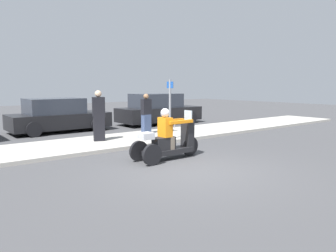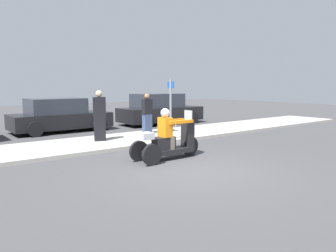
{
  "view_description": "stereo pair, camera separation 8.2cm",
  "coord_description": "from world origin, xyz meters",
  "px_view_note": "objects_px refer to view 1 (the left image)",
  "views": [
    {
      "loc": [
        -5.41,
        -5.93,
        2.13
      ],
      "look_at": [
        0.28,
        1.31,
        0.96
      ],
      "focal_mm": 35.0,
      "sensor_mm": 36.0,
      "label": 1
    },
    {
      "loc": [
        -5.34,
        -5.98,
        2.13
      ],
      "look_at": [
        0.28,
        1.31,
        0.96
      ],
      "focal_mm": 35.0,
      "sensor_mm": 36.0,
      "label": 2
    }
  ],
  "objects_px": {
    "spectator_mid_group": "(99,117)",
    "parked_car_lot_center": "(158,110)",
    "folding_chair_set_back": "(166,119)",
    "spectator_near_curb": "(146,115)",
    "motorcycle_trike": "(168,141)",
    "street_sign": "(170,107)",
    "parked_car_lot_right": "(58,116)"
  },
  "relations": [
    {
      "from": "spectator_near_curb",
      "to": "folding_chair_set_back",
      "type": "xyz_separation_m",
      "value": [
        1.13,
        0.13,
        -0.29
      ]
    },
    {
      "from": "street_sign",
      "to": "folding_chair_set_back",
      "type": "bearing_deg",
      "value": 55.92
    },
    {
      "from": "motorcycle_trike",
      "to": "spectator_near_curb",
      "type": "bearing_deg",
      "value": 64.08
    },
    {
      "from": "parked_car_lot_right",
      "to": "street_sign",
      "type": "xyz_separation_m",
      "value": [
        2.27,
        -5.31,
        0.6
      ]
    },
    {
      "from": "street_sign",
      "to": "motorcycle_trike",
      "type": "bearing_deg",
      "value": -129.56
    },
    {
      "from": "motorcycle_trike",
      "to": "spectator_near_curb",
      "type": "distance_m",
      "value": 4.26
    },
    {
      "from": "spectator_mid_group",
      "to": "parked_car_lot_center",
      "type": "bearing_deg",
      "value": 34.15
    },
    {
      "from": "street_sign",
      "to": "parked_car_lot_right",
      "type": "bearing_deg",
      "value": 113.19
    },
    {
      "from": "folding_chair_set_back",
      "to": "parked_car_lot_center",
      "type": "height_order",
      "value": "parked_car_lot_center"
    },
    {
      "from": "parked_car_lot_right",
      "to": "street_sign",
      "type": "distance_m",
      "value": 5.8
    },
    {
      "from": "spectator_mid_group",
      "to": "parked_car_lot_center",
      "type": "xyz_separation_m",
      "value": [
        5.32,
        3.61,
        -0.22
      ]
    },
    {
      "from": "spectator_near_curb",
      "to": "parked_car_lot_center",
      "type": "height_order",
      "value": "spectator_near_curb"
    },
    {
      "from": "motorcycle_trike",
      "to": "parked_car_lot_right",
      "type": "xyz_separation_m",
      "value": [
        -0.5,
        7.45,
        0.19
      ]
    },
    {
      "from": "folding_chair_set_back",
      "to": "parked_car_lot_center",
      "type": "bearing_deg",
      "value": 58.8
    },
    {
      "from": "spectator_mid_group",
      "to": "parked_car_lot_center",
      "type": "distance_m",
      "value": 6.43
    },
    {
      "from": "parked_car_lot_center",
      "to": "street_sign",
      "type": "xyz_separation_m",
      "value": [
        -3.1,
        -4.91,
        0.55
      ]
    },
    {
      "from": "spectator_near_curb",
      "to": "street_sign",
      "type": "height_order",
      "value": "street_sign"
    },
    {
      "from": "parked_car_lot_right",
      "to": "parked_car_lot_center",
      "type": "xyz_separation_m",
      "value": [
        5.37,
        -0.4,
        0.05
      ]
    },
    {
      "from": "motorcycle_trike",
      "to": "parked_car_lot_center",
      "type": "relative_size",
      "value": 0.48
    },
    {
      "from": "motorcycle_trike",
      "to": "spectator_near_curb",
      "type": "relative_size",
      "value": 1.34
    },
    {
      "from": "spectator_mid_group",
      "to": "street_sign",
      "type": "height_order",
      "value": "street_sign"
    },
    {
      "from": "parked_car_lot_right",
      "to": "motorcycle_trike",
      "type": "bearing_deg",
      "value": -86.13
    },
    {
      "from": "motorcycle_trike",
      "to": "folding_chair_set_back",
      "type": "distance_m",
      "value": 4.95
    },
    {
      "from": "motorcycle_trike",
      "to": "folding_chair_set_back",
      "type": "xyz_separation_m",
      "value": [
        2.99,
        3.94,
        0.1
      ]
    },
    {
      "from": "motorcycle_trike",
      "to": "parked_car_lot_center",
      "type": "height_order",
      "value": "parked_car_lot_center"
    },
    {
      "from": "street_sign",
      "to": "parked_car_lot_center",
      "type": "bearing_deg",
      "value": 57.72
    },
    {
      "from": "spectator_near_curb",
      "to": "parked_car_lot_right",
      "type": "relative_size",
      "value": 0.38
    },
    {
      "from": "spectator_near_curb",
      "to": "parked_car_lot_right",
      "type": "height_order",
      "value": "spectator_near_curb"
    },
    {
      "from": "spectator_mid_group",
      "to": "parked_car_lot_center",
      "type": "height_order",
      "value": "spectator_mid_group"
    },
    {
      "from": "motorcycle_trike",
      "to": "spectator_near_curb",
      "type": "xyz_separation_m",
      "value": [
        1.86,
        3.82,
        0.38
      ]
    },
    {
      "from": "folding_chair_set_back",
      "to": "street_sign",
      "type": "bearing_deg",
      "value": -124.08
    },
    {
      "from": "spectator_mid_group",
      "to": "parked_car_lot_right",
      "type": "distance_m",
      "value": 4.02
    }
  ]
}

